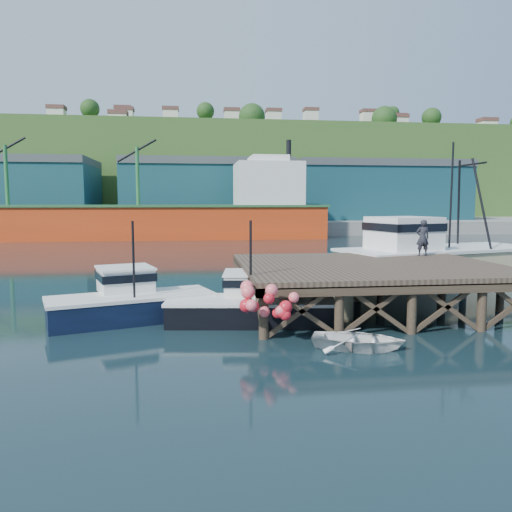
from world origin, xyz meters
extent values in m
plane|color=black|center=(0.00, 0.00, 0.00)|extent=(300.00, 300.00, 0.00)
cube|color=brown|center=(5.50, 0.00, 2.00)|extent=(12.00, 10.00, 0.25)
cube|color=#473828|center=(5.50, -4.85, 1.75)|extent=(12.00, 0.30, 0.35)
cylinder|color=#473828|center=(-0.20, -4.70, 0.80)|extent=(0.36, 0.36, 2.60)
cylinder|color=#473828|center=(-0.20, 4.70, 0.80)|extent=(0.36, 0.36, 2.60)
cylinder|color=#473828|center=(11.20, 4.70, 0.80)|extent=(0.36, 0.36, 2.60)
cube|color=gray|center=(0.00, 70.00, 1.00)|extent=(160.00, 40.00, 2.00)
cube|color=#173E4D|center=(0.00, 65.00, 6.50)|extent=(28.00, 16.00, 9.00)
cube|color=#173E4D|center=(30.00, 65.00, 6.50)|extent=(30.00, 16.00, 9.00)
cube|color=red|center=(-12.00, 48.00, 2.20)|extent=(55.00, 9.50, 4.40)
cube|color=#26592D|center=(-12.00, 48.00, 4.50)|extent=(55.50, 10.00, 0.30)
cube|color=silver|center=(8.00, 48.00, 7.50)|extent=(9.00, 9.00, 6.00)
cube|color=silver|center=(8.00, 48.00, 10.80)|extent=(5.00, 7.00, 1.20)
cylinder|color=black|center=(11.00, 48.00, 12.50)|extent=(0.70, 0.70, 2.50)
cube|color=#2D511E|center=(0.00, 100.00, 11.00)|extent=(220.00, 50.00, 22.00)
cube|color=black|center=(-5.34, -1.22, 0.52)|extent=(7.09, 4.37, 1.03)
cube|color=silver|center=(-5.34, -1.22, 1.06)|extent=(7.23, 4.45, 0.14)
cube|color=silver|center=(-5.71, -0.08, 1.55)|extent=(2.74, 2.74, 1.03)
cube|color=black|center=(-5.71, -0.08, 1.78)|extent=(2.89, 2.89, 0.34)
cylinder|color=black|center=(-5.13, -1.86, 2.64)|extent=(0.10, 0.10, 3.22)
cube|color=black|center=(-0.37, -2.21, 0.47)|extent=(7.07, 3.39, 0.94)
cube|color=silver|center=(-0.37, -2.21, 0.96)|extent=(7.21, 3.45, 0.13)
cube|color=silver|center=(-0.21, -1.00, 1.41)|extent=(2.54, 2.54, 0.94)
cube|color=black|center=(-0.21, -1.00, 1.62)|extent=(2.68, 2.68, 0.31)
cylinder|color=black|center=(-0.46, -2.88, 2.61)|extent=(0.10, 0.10, 3.35)
sphere|color=#FF5D67|center=(-0.59, -5.13, 1.15)|extent=(0.44, 0.44, 0.44)
sphere|color=#FF5D67|center=(0.35, -4.92, 1.36)|extent=(0.44, 0.44, 0.44)
sphere|color=red|center=(-0.07, -5.45, 1.57)|extent=(0.44, 0.44, 0.44)
cube|color=#D0BA87|center=(12.45, 6.50, 1.03)|extent=(13.36, 7.61, 2.07)
cube|color=silver|center=(12.45, 6.50, 2.13)|extent=(13.64, 7.89, 0.17)
cube|color=silver|center=(9.57, 6.50, 3.10)|extent=(4.19, 4.03, 2.07)
cube|color=black|center=(9.57, 6.50, 3.56)|extent=(4.33, 4.17, 0.46)
cylinder|color=black|center=(13.02, 6.50, 5.17)|extent=(0.12, 0.12, 6.90)
imported|color=white|center=(2.83, -6.38, 0.33)|extent=(3.75, 3.23, 0.65)
imported|color=#212129|center=(9.54, 2.95, 3.10)|extent=(0.75, 0.52, 1.95)
camera|label=1|loc=(-2.77, -22.40, 5.00)|focal=35.00mm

